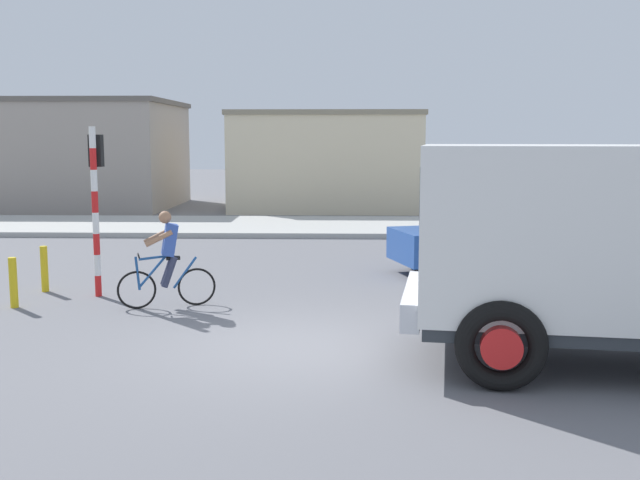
{
  "coord_description": "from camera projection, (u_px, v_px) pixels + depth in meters",
  "views": [
    {
      "loc": [
        0.83,
        -10.68,
        3.0
      ],
      "look_at": [
        0.43,
        2.5,
        1.2
      ],
      "focal_mm": 42.34,
      "sensor_mm": 36.0,
      "label": 1
    }
  ],
  "objects": [
    {
      "name": "car_red_near",
      "position": [
        483.0,
        237.0,
        16.71
      ],
      "size": [
        4.31,
        2.74,
        1.6
      ],
      "color": "#234C9E",
      "rests_on": "ground"
    },
    {
      "name": "pedestrian_near_kerb",
      "position": [
        439.0,
        217.0,
        20.43
      ],
      "size": [
        0.34,
        0.22,
        1.62
      ],
      "color": "#2D334C",
      "rests_on": "ground"
    },
    {
      "name": "sidewalk_far",
      "position": [
        317.0,
        226.0,
        24.91
      ],
      "size": [
        80.0,
        5.0,
        0.16
      ],
      "primitive_type": "cube",
      "color": "#ADADA8",
      "rests_on": "ground"
    },
    {
      "name": "cyclist",
      "position": [
        167.0,
        259.0,
        13.31
      ],
      "size": [
        1.66,
        0.68,
        1.72
      ],
      "color": "black",
      "rests_on": "ground"
    },
    {
      "name": "ground_plane",
      "position": [
        285.0,
        344.0,
        11.01
      ],
      "size": [
        120.0,
        120.0,
        0.0
      ],
      "primitive_type": "plane",
      "color": "slate"
    },
    {
      "name": "bollard_near",
      "position": [
        13.0,
        283.0,
        13.33
      ],
      "size": [
        0.14,
        0.14,
        0.9
      ],
      "primitive_type": "cylinder",
      "color": "gold",
      "rests_on": "ground"
    },
    {
      "name": "traffic_light_pole",
      "position": [
        96.0,
        187.0,
        14.14
      ],
      "size": [
        0.24,
        0.43,
        3.2
      ],
      "color": "red",
      "rests_on": "ground"
    },
    {
      "name": "truck_foreground",
      "position": [
        623.0,
        241.0,
        9.75
      ],
      "size": [
        5.71,
        3.37,
        2.9
      ],
      "color": "white",
      "rests_on": "ground"
    },
    {
      "name": "bollard_far",
      "position": [
        44.0,
        269.0,
        14.71
      ],
      "size": [
        0.14,
        0.14,
        0.9
      ],
      "primitive_type": "cylinder",
      "color": "gold",
      "rests_on": "ground"
    },
    {
      "name": "building_mid_block",
      "position": [
        326.0,
        160.0,
        32.05
      ],
      "size": [
        7.83,
        6.58,
        4.05
      ],
      "color": "beige",
      "rests_on": "ground"
    },
    {
      "name": "building_corner_left",
      "position": [
        47.0,
        154.0,
        32.52
      ],
      "size": [
        11.14,
        7.5,
        4.55
      ],
      "color": "#9E9389",
      "rests_on": "ground"
    }
  ]
}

